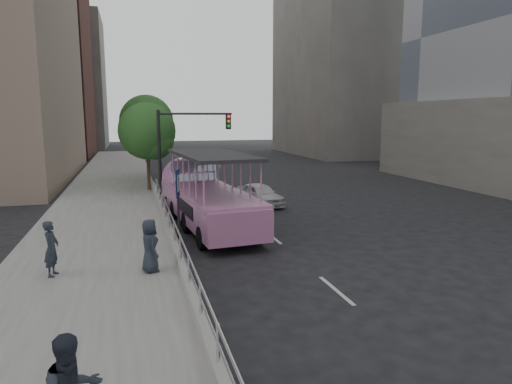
# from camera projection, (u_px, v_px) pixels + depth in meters

# --- Properties ---
(ground) EXTENTS (160.00, 160.00, 0.00)m
(ground) POSITION_uv_depth(u_px,v_px,m) (280.00, 271.00, 14.50)
(ground) COLOR black
(sidewalk) EXTENTS (5.50, 80.00, 0.30)m
(sidewalk) POSITION_uv_depth(u_px,v_px,m) (106.00, 213.00, 22.49)
(sidewalk) COLOR #A0A09A
(sidewalk) RESTS_ON ground
(kerb_wall) EXTENTS (0.24, 30.00, 0.36)m
(kerb_wall) POSITION_uv_depth(u_px,v_px,m) (175.00, 246.00, 15.51)
(kerb_wall) COLOR #ABABA5
(kerb_wall) RESTS_ON sidewalk
(guardrail) EXTENTS (0.07, 22.00, 0.71)m
(guardrail) POSITION_uv_depth(u_px,v_px,m) (174.00, 227.00, 15.40)
(guardrail) COLOR silver
(guardrail) RESTS_ON kerb_wall
(duck_boat) EXTENTS (3.34, 10.22, 3.33)m
(duck_boat) POSITION_uv_depth(u_px,v_px,m) (204.00, 197.00, 20.57)
(duck_boat) COLOR black
(duck_boat) RESTS_ON ground
(car) EXTENTS (2.29, 3.86, 1.23)m
(car) POSITION_uv_depth(u_px,v_px,m) (260.00, 194.00, 25.03)
(car) COLOR silver
(car) RESTS_ON ground
(pedestrian_near) EXTENTS (0.49, 0.65, 1.62)m
(pedestrian_near) POSITION_uv_depth(u_px,v_px,m) (51.00, 249.00, 13.06)
(pedestrian_near) COLOR #262D38
(pedestrian_near) RESTS_ON sidewalk
(pedestrian_far) EXTENTS (0.71, 0.89, 1.58)m
(pedestrian_far) POSITION_uv_depth(u_px,v_px,m) (150.00, 246.00, 13.41)
(pedestrian_far) COLOR #262D38
(pedestrian_far) RESTS_ON sidewalk
(parking_sign) EXTENTS (0.21, 0.65, 2.98)m
(parking_sign) POSITION_uv_depth(u_px,v_px,m) (178.00, 201.00, 16.31)
(parking_sign) COLOR black
(parking_sign) RESTS_ON ground
(traffic_signal) EXTENTS (4.20, 0.32, 5.20)m
(traffic_signal) POSITION_uv_depth(u_px,v_px,m) (181.00, 141.00, 25.38)
(traffic_signal) COLOR black
(traffic_signal) RESTS_ON ground
(street_tree_near) EXTENTS (3.52, 3.52, 5.72)m
(street_tree_near) POSITION_uv_depth(u_px,v_px,m) (149.00, 133.00, 28.17)
(street_tree_near) COLOR #382319
(street_tree_near) RESTS_ON ground
(street_tree_far) EXTENTS (3.97, 3.97, 6.45)m
(street_tree_far) POSITION_uv_depth(u_px,v_px,m) (148.00, 124.00, 33.85)
(street_tree_far) COLOR #382319
(street_tree_far) RESTS_ON ground
(midrise_brick) EXTENTS (18.00, 16.00, 26.00)m
(midrise_brick) POSITION_uv_depth(u_px,v_px,m) (6.00, 46.00, 53.34)
(midrise_brick) COLOR brown
(midrise_brick) RESTS_ON ground
(midrise_stone_a) EXTENTS (20.00, 20.00, 32.00)m
(midrise_stone_a) POSITION_uv_depth(u_px,v_px,m) (370.00, 29.00, 58.63)
(midrise_stone_a) COLOR gray
(midrise_stone_a) RESTS_ON ground
(midrise_stone_b) EXTENTS (16.00, 14.00, 20.00)m
(midrise_stone_b) POSITION_uv_depth(u_px,v_px,m) (49.00, 82.00, 69.57)
(midrise_stone_b) COLOR gray
(midrise_stone_b) RESTS_ON ground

